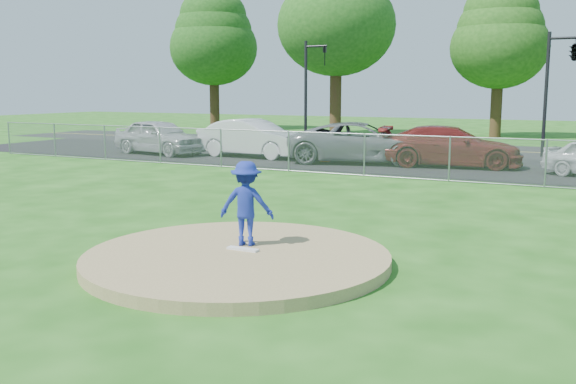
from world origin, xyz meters
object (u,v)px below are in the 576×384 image
Objects in this scene: pitcher at (246,203)px; parked_car_white at (253,138)px; tree_center at (500,35)px; parked_car_darkred at (450,146)px; traffic_signal_left at (310,84)px; parked_car_gray at (361,143)px; parked_car_silver at (160,137)px; tree_left at (337,10)px; traffic_signal_center at (572,54)px; traffic_cone at (325,154)px; tree_far_left at (213,37)px.

pitcher reaches higher than parked_car_white.
tree_center is 1.77× the size of parked_car_darkred.
parked_car_gray is at bearing -49.44° from traffic_signal_left.
parked_car_gray reaches higher than parked_car_silver.
tree_left is 2.41× the size of parked_car_white.
traffic_signal_left is 8.39m from parked_car_gray.
traffic_signal_center is at bearing -116.91° from pitcher.
traffic_signal_center reaches higher than parked_car_white.
traffic_cone is at bearing -91.01° from parked_car_white.
traffic_signal_left is at bearing -76.04° from tree_left.
parked_car_silver is 0.88× the size of parked_car_darkred.
parked_car_silver is at bearing -63.56° from pitcher.
tree_far_left reaches higher than parked_car_white.
traffic_signal_center is 0.92× the size of parked_car_gray.
pitcher is 17.61m from parked_car_white.
traffic_signal_left is 23.21m from pitcher.
tree_center is 1.61× the size of parked_car_gray.
parked_car_gray is at bearing -75.49° from parked_car_silver.
tree_center is at bearing -20.15° from parked_car_white.
traffic_signal_center reaches higher than parked_car_gray.
parked_car_white is (4.67, 0.82, 0.02)m from parked_car_silver.
traffic_cone is at bearing -87.90° from pitcher.
traffic_signal_left reaches higher than parked_car_darkred.
tree_far_left is 11.24m from tree_left.
traffic_cone is (-4.08, -18.33, -6.12)m from tree_center.
tree_center is at bearing 77.44° from traffic_cone.
tree_center is at bearing 112.49° from traffic_signal_center.
tree_left is 19.89m from parked_car_darkred.
traffic_signal_center is at bearing -67.51° from tree_center.
tree_left reaches higher than traffic_signal_left.
pitcher reaches higher than parked_car_silver.
parked_car_silver is (-2.45, -15.89, -7.40)m from tree_left.
parked_car_gray is (7.45, -15.09, -7.38)m from tree_left.
tree_center reaches higher than traffic_signal_center.
traffic_signal_center is 1.01× the size of parked_car_darkred.
parked_car_silver is (8.55, -17.89, -6.22)m from tree_far_left.
parked_car_darkred is at bearing -84.88° from parked_car_white.
tree_left reaches higher than tree_center.
traffic_cone is 5.22m from parked_car_darkred.
parked_car_darkred is at bearing -33.09° from traffic_signal_left.
tree_left is 17.84m from traffic_signal_center.
parked_car_darkred reaches higher than traffic_cone.
traffic_signal_center reaches higher than traffic_cone.
parked_car_white is (13.22, -17.07, -6.19)m from tree_far_left.
traffic_signal_center is at bearing -22.96° from tree_far_left.
parked_car_white is at bearing -113.30° from tree_center.
tree_far_left is 1.93× the size of parked_car_darkred.
traffic_signal_center is 10.38m from parked_car_gray.
pitcher reaches higher than traffic_cone.
parked_car_silver is at bearing -64.45° from tree_far_left.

